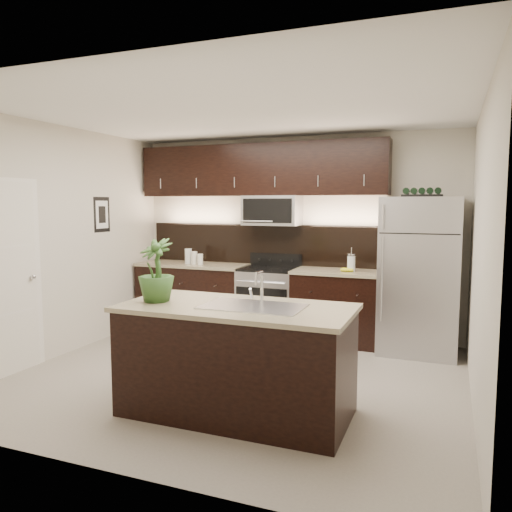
# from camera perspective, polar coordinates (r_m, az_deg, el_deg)

# --- Properties ---
(ground) EXTENTS (4.50, 4.50, 0.00)m
(ground) POSITION_cam_1_polar(r_m,az_deg,el_deg) (5.33, -2.23, -13.65)
(ground) COLOR gray
(ground) RESTS_ON ground
(room_walls) EXTENTS (4.52, 4.02, 2.71)m
(room_walls) POSITION_cam_1_polar(r_m,az_deg,el_deg) (5.03, -3.65, 4.89)
(room_walls) COLOR beige
(room_walls) RESTS_ON ground
(counter_run) EXTENTS (3.51, 0.65, 0.94)m
(counter_run) POSITION_cam_1_polar(r_m,az_deg,el_deg) (6.88, -0.10, -5.07)
(counter_run) COLOR black
(counter_run) RESTS_ON ground
(upper_fixtures) EXTENTS (3.49, 0.40, 1.66)m
(upper_fixtures) POSITION_cam_1_polar(r_m,az_deg,el_deg) (6.89, 0.56, 8.89)
(upper_fixtures) COLOR black
(upper_fixtures) RESTS_ON counter_run
(island) EXTENTS (1.96, 0.96, 0.94)m
(island) POSITION_cam_1_polar(r_m,az_deg,el_deg) (4.34, -2.23, -11.73)
(island) COLOR black
(island) RESTS_ON ground
(sink_faucet) EXTENTS (0.84, 0.50, 0.28)m
(sink_faucet) POSITION_cam_1_polar(r_m,az_deg,el_deg) (4.17, -0.30, -5.57)
(sink_faucet) COLOR silver
(sink_faucet) RESTS_ON island
(refrigerator) EXTENTS (0.90, 0.81, 1.87)m
(refrigerator) POSITION_cam_1_polar(r_m,az_deg,el_deg) (6.30, 18.18, -2.12)
(refrigerator) COLOR #B2B2B7
(refrigerator) RESTS_ON ground
(wine_rack) EXTENTS (0.46, 0.29, 0.11)m
(wine_rack) POSITION_cam_1_polar(r_m,az_deg,el_deg) (6.24, 18.48, 6.87)
(wine_rack) COLOR black
(wine_rack) RESTS_ON refrigerator
(plant) EXTENTS (0.36, 0.36, 0.55)m
(plant) POSITION_cam_1_polar(r_m,az_deg,el_deg) (4.43, -11.35, -1.59)
(plant) COLOR #2F5622
(plant) RESTS_ON island
(canisters) EXTENTS (0.31, 0.15, 0.22)m
(canisters) POSITION_cam_1_polar(r_m,az_deg,el_deg) (7.12, -7.24, -0.15)
(canisters) COLOR silver
(canisters) RESTS_ON counter_run
(french_press) EXTENTS (0.10, 0.10, 0.30)m
(french_press) POSITION_cam_1_polar(r_m,az_deg,el_deg) (6.39, 10.83, -0.77)
(french_press) COLOR silver
(french_press) RESTS_ON counter_run
(bananas) EXTENTS (0.17, 0.13, 0.05)m
(bananas) POSITION_cam_1_polar(r_m,az_deg,el_deg) (6.38, 9.98, -1.52)
(bananas) COLOR yellow
(bananas) RESTS_ON counter_run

